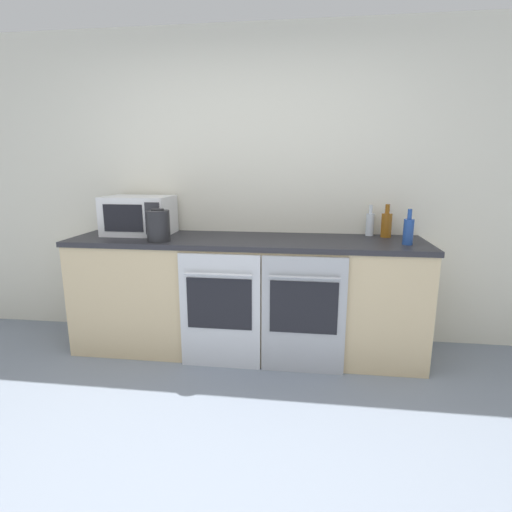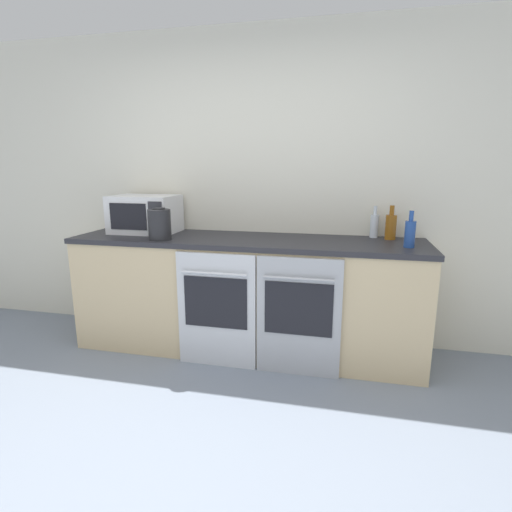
{
  "view_description": "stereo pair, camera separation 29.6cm",
  "coord_description": "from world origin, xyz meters",
  "px_view_note": "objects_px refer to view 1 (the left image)",
  "views": [
    {
      "loc": [
        0.48,
        -1.47,
        1.49
      ],
      "look_at": [
        0.08,
        1.6,
        0.79
      ],
      "focal_mm": 28.0,
      "sensor_mm": 36.0,
      "label": 1
    },
    {
      "loc": [
        0.78,
        -1.42,
        1.49
      ],
      "look_at": [
        0.08,
        1.6,
        0.79
      ],
      "focal_mm": 28.0,
      "sensor_mm": 36.0,
      "label": 2
    }
  ],
  "objects_px": {
    "oven_left": "(220,311)",
    "bottle_amber": "(386,224)",
    "bottle_blue": "(408,231)",
    "kettle": "(158,226)",
    "oven_right": "(303,315)",
    "bottle_clear": "(370,224)",
    "microwave": "(139,215)"
  },
  "relations": [
    {
      "from": "oven_left",
      "to": "bottle_amber",
      "type": "height_order",
      "value": "bottle_amber"
    },
    {
      "from": "oven_right",
      "to": "microwave",
      "type": "xyz_separation_m",
      "value": [
        -1.39,
        0.44,
        0.65
      ]
    },
    {
      "from": "oven_right",
      "to": "bottle_blue",
      "type": "xyz_separation_m",
      "value": [
        0.74,
        0.25,
        0.59
      ]
    },
    {
      "from": "oven_right",
      "to": "bottle_amber",
      "type": "bearing_deg",
      "value": 40.9
    },
    {
      "from": "microwave",
      "to": "bottle_amber",
      "type": "xyz_separation_m",
      "value": [
        2.02,
        0.11,
        -0.05
      ]
    },
    {
      "from": "bottle_clear",
      "to": "kettle",
      "type": "xyz_separation_m",
      "value": [
        -1.63,
        -0.47,
        0.02
      ]
    },
    {
      "from": "oven_left",
      "to": "microwave",
      "type": "relative_size",
      "value": 1.63
    },
    {
      "from": "oven_right",
      "to": "bottle_clear",
      "type": "height_order",
      "value": "bottle_clear"
    },
    {
      "from": "microwave",
      "to": "kettle",
      "type": "height_order",
      "value": "microwave"
    },
    {
      "from": "microwave",
      "to": "bottle_amber",
      "type": "height_order",
      "value": "microwave"
    },
    {
      "from": "microwave",
      "to": "bottle_blue",
      "type": "height_order",
      "value": "microwave"
    },
    {
      "from": "oven_right",
      "to": "bottle_blue",
      "type": "bearing_deg",
      "value": 18.95
    },
    {
      "from": "oven_right",
      "to": "bottle_clear",
      "type": "bearing_deg",
      "value": 49.86
    },
    {
      "from": "bottle_amber",
      "to": "oven_right",
      "type": "bearing_deg",
      "value": -139.1
    },
    {
      "from": "bottle_blue",
      "to": "kettle",
      "type": "distance_m",
      "value": 1.85
    },
    {
      "from": "bottle_amber",
      "to": "bottle_clear",
      "type": "relative_size",
      "value": 1.05
    },
    {
      "from": "bottle_amber",
      "to": "bottle_blue",
      "type": "distance_m",
      "value": 0.32
    },
    {
      "from": "bottle_amber",
      "to": "kettle",
      "type": "height_order",
      "value": "bottle_amber"
    },
    {
      "from": "microwave",
      "to": "kettle",
      "type": "relative_size",
      "value": 2.18
    },
    {
      "from": "bottle_blue",
      "to": "kettle",
      "type": "bearing_deg",
      "value": -176.57
    },
    {
      "from": "bottle_blue",
      "to": "microwave",
      "type": "bearing_deg",
      "value": 174.85
    },
    {
      "from": "oven_left",
      "to": "bottle_amber",
      "type": "distance_m",
      "value": 1.49
    },
    {
      "from": "oven_right",
      "to": "oven_left",
      "type": "bearing_deg",
      "value": 180.0
    },
    {
      "from": "oven_left",
      "to": "bottle_clear",
      "type": "distance_m",
      "value": 1.41
    },
    {
      "from": "bottle_blue",
      "to": "oven_left",
      "type": "bearing_deg",
      "value": -169.38
    },
    {
      "from": "oven_left",
      "to": "bottle_amber",
      "type": "relative_size",
      "value": 3.33
    },
    {
      "from": "oven_left",
      "to": "microwave",
      "type": "xyz_separation_m",
      "value": [
        -0.77,
        0.44,
        0.65
      ]
    },
    {
      "from": "bottle_amber",
      "to": "kettle",
      "type": "xyz_separation_m",
      "value": [
        -1.74,
        -0.41,
        0.02
      ]
    },
    {
      "from": "bottle_clear",
      "to": "kettle",
      "type": "height_order",
      "value": "bottle_clear"
    },
    {
      "from": "bottle_blue",
      "to": "bottle_clear",
      "type": "xyz_separation_m",
      "value": [
        -0.22,
        0.36,
        -0.0
      ]
    },
    {
      "from": "microwave",
      "to": "bottle_clear",
      "type": "distance_m",
      "value": 1.91
    },
    {
      "from": "oven_left",
      "to": "bottle_amber",
      "type": "xyz_separation_m",
      "value": [
        1.25,
        0.55,
        0.59
      ]
    }
  ]
}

